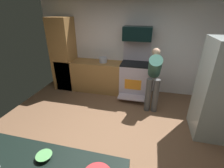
# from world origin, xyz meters

# --- Properties ---
(ground_plane) EXTENTS (5.20, 4.80, 0.02)m
(ground_plane) POSITION_xyz_m (0.00, 0.00, -0.01)
(ground_plane) COLOR brown
(wall_back) EXTENTS (5.20, 0.12, 2.60)m
(wall_back) POSITION_xyz_m (0.00, 2.34, 1.30)
(wall_back) COLOR silver
(wall_back) RESTS_ON ground
(lower_cabinet_run) EXTENTS (2.40, 0.60, 0.90)m
(lower_cabinet_run) POSITION_xyz_m (-0.90, 1.98, 0.45)
(lower_cabinet_run) COLOR #A2723D
(lower_cabinet_run) RESTS_ON ground
(cabinet_column) EXTENTS (0.60, 0.60, 2.10)m
(cabinet_column) POSITION_xyz_m (-1.90, 1.98, 1.05)
(cabinet_column) COLOR #A2723D
(cabinet_column) RESTS_ON ground
(oven_range) EXTENTS (0.76, 0.95, 1.54)m
(oven_range) POSITION_xyz_m (0.25, 1.97, 0.51)
(oven_range) COLOR #C0B1C1
(oven_range) RESTS_ON ground
(microwave) EXTENTS (0.74, 0.38, 0.35)m
(microwave) POSITION_xyz_m (0.25, 2.06, 1.72)
(microwave) COLOR black
(microwave) RESTS_ON oven_range
(person_cook) EXTENTS (0.31, 0.69, 1.45)m
(person_cook) POSITION_xyz_m (0.76, 1.36, 0.87)
(person_cook) COLOR #4D4D4D
(person_cook) RESTS_ON ground
(mixing_bowl_large) EXTENTS (0.16, 0.16, 0.04)m
(mixing_bowl_large) POSITION_xyz_m (-0.33, -1.29, 0.92)
(mixing_bowl_large) COLOR #5AA059
(mixing_bowl_large) RESTS_ON counter_island
(stock_pot) EXTENTS (0.23, 0.23, 0.15)m
(stock_pot) POSITION_xyz_m (-0.67, 1.98, 0.97)
(stock_pot) COLOR #B0B3C4
(stock_pot) RESTS_ON lower_cabinet_run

